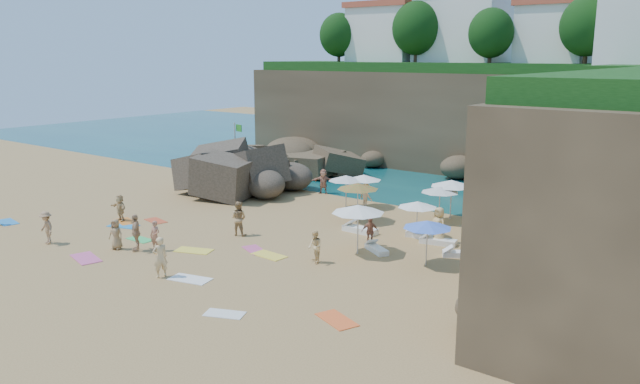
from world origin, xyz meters
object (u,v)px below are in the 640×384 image
Objects in this scene: flag_pole at (237,145)px; person_stand_5 at (323,181)px; parasol_0 at (364,177)px; person_stand_1 at (239,218)px; person_stand_2 at (366,196)px; lounger_0 at (425,234)px; person_stand_3 at (370,231)px; rock_outcrop at (234,190)px; parasol_2 at (534,200)px; person_stand_4 at (439,225)px; person_stand_6 at (160,257)px; parasol_1 at (346,178)px.

flag_pole is 2.63× the size of person_stand_5.
person_stand_1 is (-1.80, -9.24, -1.00)m from parasol_0.
person_stand_5 is (-4.65, 1.68, 0.08)m from person_stand_2.
parasol_0 reaches higher than person_stand_1.
person_stand_3 is at bearing -135.35° from lounger_0.
rock_outcrop is 3.99× the size of lounger_0.
person_stand_2 reaches higher than lounger_0.
parasol_0 is 9.47m from person_stand_1.
person_stand_2 is at bearing -4.97° from parasol_0.
parasol_2 is at bearing 13.50° from lounger_0.
person_stand_4 is 13.03m from person_stand_5.
person_stand_3 is at bearing -174.54° from person_stand_1.
parasol_0 is at bearing -163.06° from person_stand_6.
parasol_0 is 1.22× the size of person_stand_6.
parasol_0 is 8.16m from person_stand_3.
rock_outcrop is 1.73× the size of flag_pole.
rock_outcrop is at bearing -165.15° from person_stand_4.
rock_outcrop is 4.33× the size of person_stand_6.
person_stand_6 is (0.11, -15.90, -1.02)m from parasol_0.
person_stand_6 is (1.92, -6.66, -0.02)m from person_stand_1.
person_stand_4 is at bearing 165.51° from person_stand_6.
parasol_1 reaches higher than lounger_0.
person_stand_4 reaches higher than person_stand_3.
person_stand_2 is (0.90, 0.89, -1.16)m from parasol_1.
rock_outcrop is 9.66m from parasol_1.
parasol_1 is 1.30× the size of person_stand_5.
flag_pole is 19.69m from person_stand_4.
person_stand_1 is (-12.64, -8.68, -1.20)m from parasol_2.
parasol_2 is 10.75m from person_stand_2.
parasol_0 is 1.16m from person_stand_2.
parasol_1 reaches higher than person_stand_3.
person_stand_2 is (1.99, 9.22, -0.14)m from person_stand_1.
flag_pole is at bearing 176.98° from parasol_0.
person_stand_4 is at bearing -8.80° from rock_outcrop.
flag_pole is 1.85× the size of parasol_2.
lounger_0 is at bearing 18.73° from person_stand_3.
parasol_0 is 1.42× the size of person_stand_2.
lounger_0 is (6.94, -2.60, -1.78)m from parasol_1.
rock_outcrop is at bearing -172.70° from parasol_0.
flag_pole is at bearing 111.53° from person_stand_3.
person_stand_5 is at bearing 145.59° from parasol_1.
flag_pole reaches higher than person_stand_1.
lounger_0 is at bearing 178.33° from person_stand_4.
flag_pole is at bearing 177.01° from parasol_2.
person_stand_4 is 1.04× the size of person_stand_6.
person_stand_3 is 0.86× the size of person_stand_5.
person_stand_6 reaches higher than person_stand_5.
person_stand_2 is at bearing -163.73° from person_stand_6.
parasol_2 is 15.38m from person_stand_1.
lounger_0 is 1.39m from person_stand_4.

